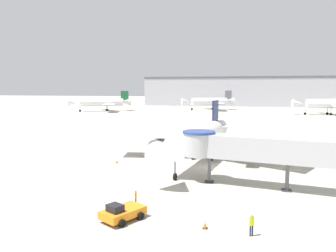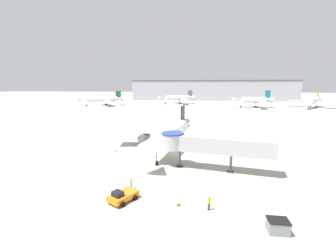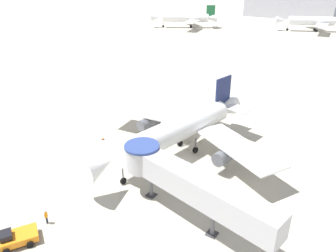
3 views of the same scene
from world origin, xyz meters
The scene contains 14 objects.
ground_plane centered at (0.00, 0.00, 0.00)m, with size 800.00×800.00×0.00m, color #A8A393.
main_airplane centered at (-2.09, 2.72, 4.01)m, with size 31.10×29.27×9.45m.
jet_bridge centered at (5.53, -8.60, 4.70)m, with size 19.66×6.37×6.39m.
pushback_tug_orange centered at (-5.79, -21.42, 0.72)m, with size 3.83×4.48×1.63m.
service_container_gray centered at (12.28, -25.36, 0.71)m, with size 2.16×1.66×1.41m.
traffic_cone_apron_front centered at (1.64, -21.54, 0.32)m, with size 0.41×0.41×0.68m.
traffic_cone_port_wing centered at (-14.60, -0.59, 0.30)m, with size 0.38×0.38×0.63m.
ground_crew_marshaller centered at (5.38, -22.14, 1.06)m, with size 0.41×0.33×1.83m.
ground_crew_wing_walker centered at (-5.68, -17.90, 0.96)m, with size 0.29×0.36×1.66m.
background_jet_gold_tail centered at (77.35, 110.10, 4.91)m, with size 28.05×29.84×11.22m.
background_jet_teal_tail centered at (39.68, 106.32, 4.93)m, with size 26.44×27.96×11.27m.
background_jet_gray_tail centered at (-12.61, 128.63, 4.56)m, with size 27.96×27.51×10.38m.
background_jet_green_tail centered at (-64.54, 105.98, 4.52)m, with size 28.68×26.27×10.26m.
terminal_building centered at (15.92, 175.00, 9.53)m, with size 152.39×22.66×19.05m.
Camera 2 is at (3.90, -47.61, 15.12)m, focal length 24.00 mm.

